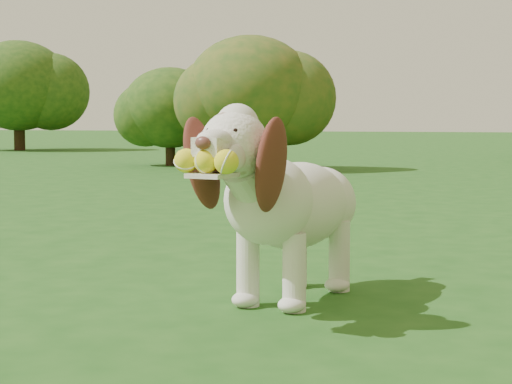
# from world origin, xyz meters

# --- Properties ---
(ground) EXTENTS (80.00, 80.00, 0.00)m
(ground) POSITION_xyz_m (0.00, 0.00, 0.00)
(ground) COLOR #1A4A15
(ground) RESTS_ON ground
(dog) EXTENTS (0.50, 1.08, 0.70)m
(dog) POSITION_xyz_m (-0.23, 0.16, 0.37)
(dog) COLOR silver
(dog) RESTS_ON ground
(shrub_a) EXTENTS (1.32, 1.32, 1.37)m
(shrub_a) POSITION_xyz_m (-4.07, 8.32, 0.80)
(shrub_a) COLOR #382314
(shrub_a) RESTS_ON ground
(shrub_g) EXTENTS (2.18, 2.18, 2.25)m
(shrub_g) POSITION_xyz_m (-9.27, 12.75, 1.33)
(shrub_g) COLOR #382314
(shrub_g) RESTS_ON ground
(shrub_b) EXTENTS (1.65, 1.65, 1.71)m
(shrub_b) POSITION_xyz_m (-2.69, 7.65, 1.00)
(shrub_b) COLOR #382314
(shrub_b) RESTS_ON ground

